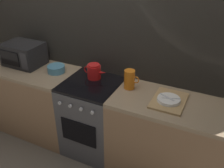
{
  "coord_description": "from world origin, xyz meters",
  "views": [
    {
      "loc": [
        1.22,
        -2.0,
        2.2
      ],
      "look_at": [
        0.25,
        0.0,
        0.95
      ],
      "focal_mm": 40.05,
      "sensor_mm": 36.0,
      "label": 1
    }
  ],
  "objects_px": {
    "stove_unit": "(93,117)",
    "kettle": "(94,71)",
    "dish_pile": "(169,100)",
    "microwave": "(24,54)",
    "mixing_bowl": "(56,69)",
    "pitcher": "(130,79)"
  },
  "relations": [
    {
      "from": "mixing_bowl",
      "to": "kettle",
      "type": "bearing_deg",
      "value": 7.56
    },
    {
      "from": "kettle",
      "to": "dish_pile",
      "type": "xyz_separation_m",
      "value": [
        0.87,
        -0.11,
        -0.06
      ]
    },
    {
      "from": "kettle",
      "to": "microwave",
      "type": "bearing_deg",
      "value": -176.67
    },
    {
      "from": "stove_unit",
      "to": "pitcher",
      "type": "distance_m",
      "value": 0.69
    },
    {
      "from": "microwave",
      "to": "kettle",
      "type": "bearing_deg",
      "value": 3.33
    },
    {
      "from": "mixing_bowl",
      "to": "dish_pile",
      "type": "xyz_separation_m",
      "value": [
        1.34,
        -0.05,
        -0.02
      ]
    },
    {
      "from": "pitcher",
      "to": "microwave",
      "type": "bearing_deg",
      "value": -179.14
    },
    {
      "from": "stove_unit",
      "to": "kettle",
      "type": "relative_size",
      "value": 3.16
    },
    {
      "from": "kettle",
      "to": "pitcher",
      "type": "distance_m",
      "value": 0.43
    },
    {
      "from": "microwave",
      "to": "mixing_bowl",
      "type": "xyz_separation_m",
      "value": [
        0.48,
        -0.01,
        -0.1
      ]
    },
    {
      "from": "pitcher",
      "to": "dish_pile",
      "type": "relative_size",
      "value": 0.5
    },
    {
      "from": "microwave",
      "to": "pitcher",
      "type": "relative_size",
      "value": 2.3
    },
    {
      "from": "kettle",
      "to": "dish_pile",
      "type": "height_order",
      "value": "kettle"
    },
    {
      "from": "pitcher",
      "to": "dish_pile",
      "type": "distance_m",
      "value": 0.45
    },
    {
      "from": "stove_unit",
      "to": "dish_pile",
      "type": "height_order",
      "value": "dish_pile"
    },
    {
      "from": "pitcher",
      "to": "dish_pile",
      "type": "height_order",
      "value": "pitcher"
    },
    {
      "from": "mixing_bowl",
      "to": "pitcher",
      "type": "bearing_deg",
      "value": 1.77
    },
    {
      "from": "stove_unit",
      "to": "dish_pile",
      "type": "bearing_deg",
      "value": 0.44
    },
    {
      "from": "stove_unit",
      "to": "dish_pile",
      "type": "xyz_separation_m",
      "value": [
        0.84,
        0.01,
        0.47
      ]
    },
    {
      "from": "kettle",
      "to": "pitcher",
      "type": "height_order",
      "value": "pitcher"
    },
    {
      "from": "mixing_bowl",
      "to": "pitcher",
      "type": "xyz_separation_m",
      "value": [
        0.9,
        0.03,
        0.06
      ]
    },
    {
      "from": "stove_unit",
      "to": "dish_pile",
      "type": "relative_size",
      "value": 2.25
    }
  ]
}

